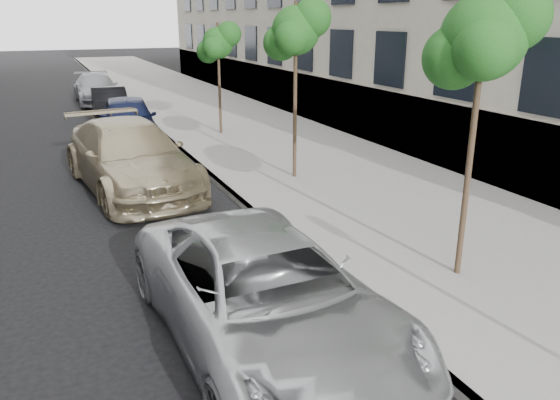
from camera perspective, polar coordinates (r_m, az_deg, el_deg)
ground at (r=7.18m, az=5.80°, el=-17.92°), size 160.00×160.00×0.00m
sidewalk at (r=30.16m, az=-9.79°, el=10.26°), size 6.40×72.00×0.14m
curb at (r=29.57m, az=-15.74°, el=9.68°), size 0.15×72.00×0.14m
tree_near at (r=8.95m, az=20.63°, el=15.61°), size 1.65×1.45×4.65m
tree_mid at (r=14.37m, az=1.74°, el=17.26°), size 1.60×1.40×4.60m
tree_far at (r=20.45m, az=-6.43°, el=15.99°), size 1.52×1.32×4.01m
minivan at (r=7.34m, az=-1.57°, el=-9.87°), size 2.69×5.57×1.53m
suv at (r=14.54m, az=-15.39°, el=4.38°), size 3.11×6.23×1.74m
sedan_blue at (r=20.48m, az=-15.60°, el=8.14°), size 2.35×4.90×1.61m
sedan_black at (r=25.44m, az=-17.36°, el=9.60°), size 1.68×4.20×1.36m
sedan_rear at (r=30.59m, az=-18.62°, el=10.97°), size 2.09×5.13×1.49m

